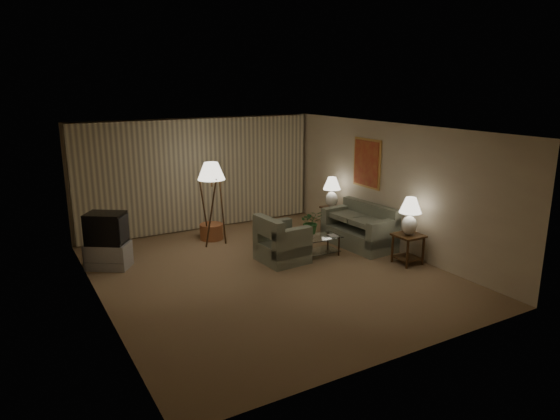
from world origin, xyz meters
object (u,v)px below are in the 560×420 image
at_px(side_table_near, 408,244).
at_px(tv_cabinet, 108,255).
at_px(coffee_table, 317,244).
at_px(floor_lamp, 212,202).
at_px(sofa, 359,230).
at_px(armchair, 282,243).
at_px(side_table_far, 331,215).
at_px(crt_tv, 106,228).
at_px(table_lamp_near, 410,213).
at_px(table_lamp_far, 332,189).
at_px(ottoman, 212,231).
at_px(vase, 311,235).

xyz_separation_m(side_table_near, tv_cabinet, (-5.20, 2.72, -0.16)).
xyz_separation_m(coffee_table, floor_lamp, (-1.54, 1.83, 0.69)).
bearing_deg(sofa, armchair, -93.47).
xyz_separation_m(side_table_far, crt_tv, (-5.20, 0.12, 0.41)).
height_order(armchair, floor_lamp, floor_lamp).
bearing_deg(armchair, table_lamp_near, -126.59).
xyz_separation_m(sofa, floor_lamp, (-2.72, 1.73, 0.59)).
bearing_deg(floor_lamp, coffee_table, -49.87).
relative_size(table_lamp_far, coffee_table, 0.74).
bearing_deg(armchair, side_table_far, -62.91).
distance_m(side_table_near, tv_cabinet, 5.87).
bearing_deg(coffee_table, ottoman, 123.34).
height_order(coffee_table, tv_cabinet, tv_cabinet).
xyz_separation_m(side_table_near, table_lamp_far, (-0.00, 2.60, 0.62)).
bearing_deg(crt_tv, armchair, 10.68).
bearing_deg(table_lamp_far, sofa, -96.84).
height_order(armchair, table_lamp_near, table_lamp_near).
distance_m(armchair, side_table_near, 2.49).
xyz_separation_m(table_lamp_near, table_lamp_far, (-0.00, 2.60, -0.02)).
xyz_separation_m(armchair, table_lamp_far, (2.09, 1.25, 0.65)).
height_order(side_table_near, coffee_table, side_table_near).
distance_m(table_lamp_near, floor_lamp, 4.21).
distance_m(armchair, vase, 0.64).
xyz_separation_m(sofa, side_table_near, (0.15, -1.35, 0.04)).
xyz_separation_m(side_table_far, floor_lamp, (-2.87, 0.48, 0.57)).
bearing_deg(side_table_near, coffee_table, 136.68).
xyz_separation_m(side_table_near, coffee_table, (-1.33, 1.25, -0.13)).
xyz_separation_m(armchair, side_table_far, (2.09, 1.25, 0.02)).
bearing_deg(side_table_far, ottoman, 163.16).
height_order(armchair, table_lamp_far, table_lamp_far).
bearing_deg(floor_lamp, sofa, -32.46).
bearing_deg(ottoman, crt_tv, -163.66).
distance_m(coffee_table, tv_cabinet, 4.15).
distance_m(table_lamp_far, crt_tv, 5.21).
distance_m(crt_tv, ottoman, 2.61).
relative_size(sofa, armchair, 1.75).
bearing_deg(vase, table_lamp_near, -40.27).
xyz_separation_m(coffee_table, tv_cabinet, (-3.87, 1.47, -0.02)).
xyz_separation_m(armchair, tv_cabinet, (-3.11, 1.37, -0.13)).
bearing_deg(tv_cabinet, ottoman, 50.82).
height_order(sofa, crt_tv, crt_tv).
distance_m(side_table_far, table_lamp_near, 2.68).
relative_size(crt_tv, vase, 5.71).
xyz_separation_m(side_table_near, vase, (-1.48, 1.25, 0.08)).
bearing_deg(armchair, crt_tv, 62.47).
height_order(sofa, armchair, armchair).
distance_m(table_lamp_far, floor_lamp, 2.91).
bearing_deg(armchair, sofa, -93.78).
relative_size(armchair, crt_tv, 1.16).
bearing_deg(table_lamp_near, sofa, 96.34).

